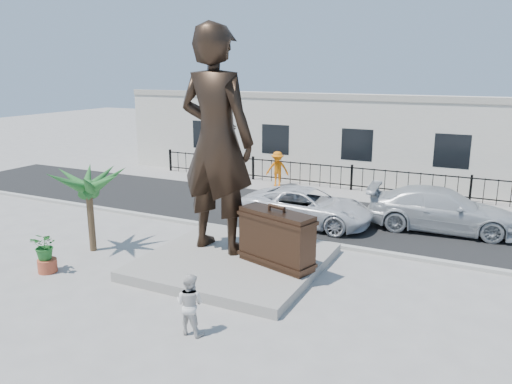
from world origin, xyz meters
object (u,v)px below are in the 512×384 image
Objects in this scene: suitcase at (276,238)px; statue at (216,141)px; tourist at (190,304)px; car_white at (307,207)px.

statue is at bearing -174.81° from suitcase.
suitcase is 4.01m from tourist.
car_white is (-0.56, 8.98, -0.01)m from tourist.
statue is 4.79× the size of tourist.
suitcase is 5.11m from car_white.
suitcase is 0.46× the size of car_white.
statue is 1.36× the size of car_white.
tourist is (-0.38, -3.97, -0.40)m from suitcase.
statue is at bearing 162.63° from car_white.
statue reaches higher than tourist.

